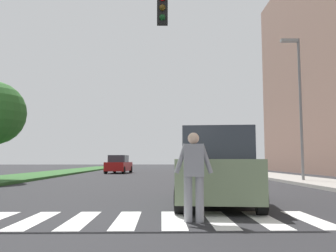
{
  "coord_description": "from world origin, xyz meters",
  "views": [
    {
      "loc": [
        0.66,
        -0.81,
        1.16
      ],
      "look_at": [
        0.94,
        13.27,
        2.53
      ],
      "focal_mm": 37.79,
      "sensor_mm": 36.0,
      "label": 1
    }
  ],
  "objects_px": {
    "street_lamp_right": "(298,95)",
    "suv_crossing": "(217,169)",
    "pedestrian_performer": "(194,172)",
    "sedan_midblock": "(119,165)"
  },
  "relations": [
    {
      "from": "sedan_midblock",
      "to": "pedestrian_performer",
      "type": "bearing_deg",
      "value": -80.09
    },
    {
      "from": "suv_crossing",
      "to": "street_lamp_right",
      "type": "bearing_deg",
      "value": 56.72
    },
    {
      "from": "pedestrian_performer",
      "to": "suv_crossing",
      "type": "relative_size",
      "value": 0.35
    },
    {
      "from": "pedestrian_performer",
      "to": "suv_crossing",
      "type": "distance_m",
      "value": 2.85
    },
    {
      "from": "street_lamp_right",
      "to": "suv_crossing",
      "type": "xyz_separation_m",
      "value": [
        -5.75,
        -8.76,
        -3.66
      ]
    },
    {
      "from": "pedestrian_performer",
      "to": "suv_crossing",
      "type": "height_order",
      "value": "suv_crossing"
    },
    {
      "from": "pedestrian_performer",
      "to": "sedan_midblock",
      "type": "height_order",
      "value": "pedestrian_performer"
    },
    {
      "from": "street_lamp_right",
      "to": "suv_crossing",
      "type": "relative_size",
      "value": 1.56
    },
    {
      "from": "sedan_midblock",
      "to": "suv_crossing",
      "type": "bearing_deg",
      "value": -76.85
    },
    {
      "from": "pedestrian_performer",
      "to": "suv_crossing",
      "type": "bearing_deg",
      "value": 72.03
    }
  ]
}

